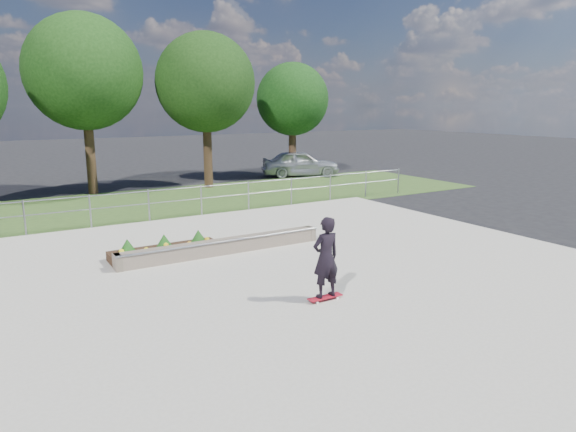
# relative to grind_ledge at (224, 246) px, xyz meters

# --- Properties ---
(ground) EXTENTS (120.00, 120.00, 0.00)m
(ground) POSITION_rel_grind_ledge_xyz_m (1.43, -2.30, -0.26)
(ground) COLOR black
(ground) RESTS_ON ground
(grass_verge) EXTENTS (30.00, 8.00, 0.02)m
(grass_verge) POSITION_rel_grind_ledge_xyz_m (1.43, 8.70, -0.25)
(grass_verge) COLOR #2F4B1E
(grass_verge) RESTS_ON ground
(concrete_slab) EXTENTS (15.00, 15.00, 0.06)m
(concrete_slab) POSITION_rel_grind_ledge_xyz_m (1.43, -2.30, -0.23)
(concrete_slab) COLOR #A7A294
(concrete_slab) RESTS_ON ground
(fence) EXTENTS (20.06, 0.06, 1.20)m
(fence) POSITION_rel_grind_ledge_xyz_m (1.43, 5.20, 0.51)
(fence) COLOR gray
(fence) RESTS_ON ground
(tree_mid_left) EXTENTS (5.25, 5.25, 8.25)m
(tree_mid_left) POSITION_rel_grind_ledge_xyz_m (-1.07, 12.70, 5.34)
(tree_mid_left) COLOR #342115
(tree_mid_left) RESTS_ON ground
(tree_mid_right) EXTENTS (4.90, 4.90, 7.70)m
(tree_mid_right) POSITION_rel_grind_ledge_xyz_m (4.43, 11.70, 4.97)
(tree_mid_right) COLOR black
(tree_mid_right) RESTS_ON ground
(tree_far_right) EXTENTS (4.20, 4.20, 6.60)m
(tree_far_right) POSITION_rel_grind_ledge_xyz_m (10.43, 13.20, 4.21)
(tree_far_right) COLOR #322014
(tree_far_right) RESTS_ON ground
(grind_ledge) EXTENTS (6.00, 0.44, 0.43)m
(grind_ledge) POSITION_rel_grind_ledge_xyz_m (0.00, 0.00, 0.00)
(grind_ledge) COLOR #67594B
(grind_ledge) RESTS_ON concrete_slab
(planter_bed) EXTENTS (3.00, 1.20, 0.61)m
(planter_bed) POSITION_rel_grind_ledge_xyz_m (-1.49, 0.46, -0.02)
(planter_bed) COLOR black
(planter_bed) RESTS_ON concrete_slab
(skateboarder) EXTENTS (0.80, 0.42, 1.82)m
(skateboarder) POSITION_rel_grind_ledge_xyz_m (0.38, -4.39, 0.74)
(skateboarder) COLOR silver
(skateboarder) RESTS_ON concrete_slab
(parked_car) EXTENTS (4.91, 3.45, 1.55)m
(parked_car) POSITION_rel_grind_ledge_xyz_m (10.73, 12.79, 0.51)
(parked_car) COLOR #A4A8AE
(parked_car) RESTS_ON ground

